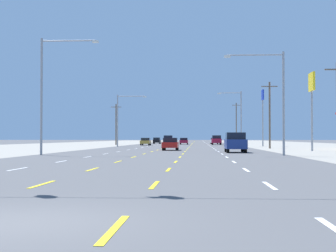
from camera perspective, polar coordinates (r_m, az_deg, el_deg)
ground_plane at (r=74.59m, az=1.00°, el=-2.46°), size 572.00×572.00×0.00m
lot_apron_left at (r=79.56m, az=-17.13°, el=-2.33°), size 28.00×440.00×0.01m
lane_markings at (r=113.07m, az=1.80°, el=-2.08°), size 10.64×227.60×0.01m
signal_span_wire at (r=16.17m, az=-8.57°, el=12.76°), size 25.50×0.52×9.15m
suv_far_right_nearest at (r=50.73m, az=7.59°, el=-1.81°), size 1.98×4.90×1.98m
sedan_center_turn_near at (r=59.22m, az=0.28°, el=-2.02°), size 1.80×4.50×1.46m
sedan_far_left_mid at (r=98.85m, az=-2.53°, el=-1.75°), size 1.80×4.50×1.46m
suv_far_right_midfar at (r=107.37m, az=5.48°, el=-1.57°), size 1.98×4.90×1.98m
suv_inner_left_far at (r=110.19m, az=0.04°, el=-1.57°), size 1.98×4.90×1.98m
sedan_center_turn_farther at (r=111.15m, az=1.80°, el=-1.70°), size 1.80×4.50×1.46m
sedan_far_right_farthest at (r=120.29m, az=5.24°, el=-1.67°), size 1.80×4.50×1.46m
hatchback_far_left_distant_a at (r=124.95m, az=-1.27°, el=-1.65°), size 1.72×3.90×1.54m
pole_sign_right_row_1 at (r=58.57m, az=15.87°, el=3.89°), size 0.24×2.39×8.71m
pole_sign_right_row_2 at (r=88.25m, az=10.61°, el=2.39°), size 0.24×1.77×9.69m
streetlight_left_row_0 at (r=44.19m, az=-13.38°, el=4.39°), size 4.97×0.26×9.94m
streetlight_right_row_0 at (r=42.76m, az=12.07°, el=3.62°), size 4.96×0.26×8.58m
streetlight_left_row_1 at (r=83.92m, az=-5.30°, el=1.17°), size 4.89×0.26×8.59m
streetlight_right_row_1 at (r=83.24m, az=7.95°, el=1.29°), size 3.93×0.26×9.06m
utility_pole_right_row_1 at (r=70.35m, az=11.37°, el=1.35°), size 2.20×0.26×9.08m
utility_pole_left_row_2 at (r=105.76m, az=-5.87°, el=0.27°), size 2.20×0.26×8.48m
utility_pole_right_row_3 at (r=131.61m, az=7.70°, el=0.40°), size 2.20×0.26×10.49m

